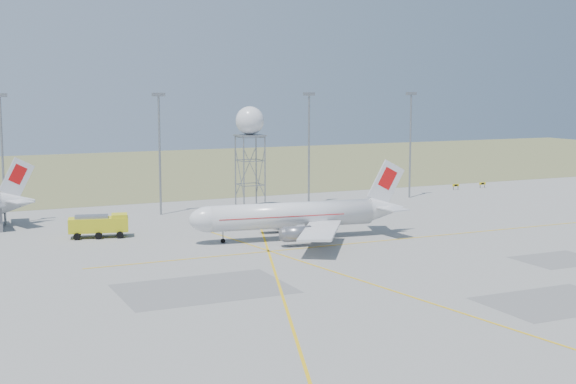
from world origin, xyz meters
name	(u,v)px	position (x,y,z in m)	size (l,w,h in m)	color
ground	(442,301)	(0.00, 0.00, 0.00)	(400.00, 400.00, 0.00)	#9D9C97
grass_strip	(118,171)	(0.00, 140.00, 0.01)	(400.00, 120.00, 0.03)	#5C6739
mast_a	(2,148)	(-35.00, 66.00, 12.07)	(2.20, 0.50, 20.50)	gray
mast_b	(159,143)	(-10.00, 66.00, 12.07)	(2.20, 0.50, 20.50)	gray
mast_c	(309,139)	(18.00, 66.00, 12.07)	(2.20, 0.50, 20.50)	gray
mast_d	(410,136)	(40.00, 66.00, 12.07)	(2.20, 0.50, 20.50)	gray
taxi_sign_near	(456,186)	(55.60, 72.00, 0.89)	(1.60, 0.17, 1.20)	black
taxi_sign_far	(482,184)	(62.60, 72.00, 0.89)	(1.60, 0.17, 1.20)	black
airliner_main	(295,215)	(1.17, 36.58, 3.35)	(32.13, 31.02, 10.94)	silver
radar_tower	(250,151)	(6.38, 66.01, 10.16)	(5.00, 5.00, 18.10)	gray
fire_truck	(100,226)	(-23.74, 49.36, 1.60)	(8.76, 4.80, 3.34)	gold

